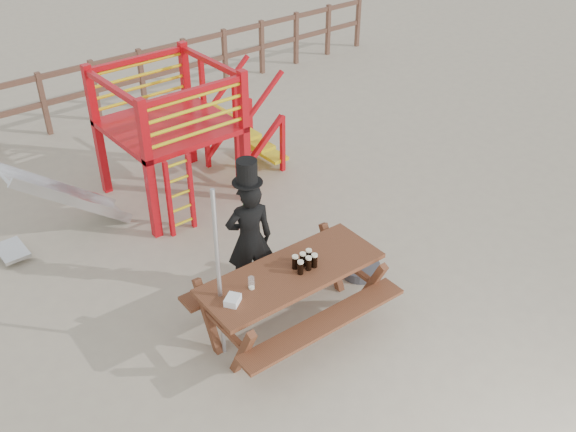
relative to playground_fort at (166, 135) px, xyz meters
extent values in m
plane|color=tan|center=(-0.12, -3.58, -1.07)|extent=(60.00, 60.00, 0.00)
cube|color=brown|center=(-0.12, 3.42, 0.03)|extent=(15.00, 0.06, 0.10)
cube|color=brown|center=(-0.12, 3.42, -0.47)|extent=(15.00, 0.06, 0.10)
cube|color=brown|center=(-0.62, 3.42, -0.47)|extent=(0.09, 0.09, 1.20)
cube|color=brown|center=(0.38, 3.42, -0.47)|extent=(0.09, 0.09, 1.20)
cube|color=brown|center=(1.38, 3.42, -0.47)|extent=(0.09, 0.09, 1.20)
cube|color=brown|center=(2.38, 3.42, -0.47)|extent=(0.09, 0.09, 1.20)
cube|color=brown|center=(3.38, 3.42, -0.47)|extent=(0.09, 0.09, 1.20)
cube|color=brown|center=(4.38, 3.42, -0.47)|extent=(0.09, 0.09, 1.20)
cube|color=brown|center=(5.38, 3.42, -0.47)|extent=(0.09, 0.09, 1.20)
cube|color=brown|center=(6.38, 3.42, -0.47)|extent=(0.09, 0.09, 1.20)
cube|color=brown|center=(7.38, 3.42, -0.47)|extent=(0.09, 0.09, 1.20)
cube|color=red|center=(-0.72, -0.78, -0.02)|extent=(0.12, 0.12, 2.10)
cube|color=red|center=(0.88, -0.78, -0.02)|extent=(0.12, 0.12, 2.10)
cube|color=red|center=(-0.72, 0.82, -0.02)|extent=(0.12, 0.12, 2.10)
cube|color=red|center=(0.88, 0.82, -0.02)|extent=(0.12, 0.12, 2.10)
cube|color=red|center=(0.08, 0.02, 0.13)|extent=(1.72, 1.72, 0.08)
cube|color=red|center=(0.08, -0.78, 0.93)|extent=(1.60, 0.08, 0.08)
cube|color=red|center=(0.08, 0.82, 0.93)|extent=(1.60, 0.08, 0.08)
cube|color=red|center=(-0.72, 0.02, 0.93)|extent=(0.08, 1.60, 0.08)
cube|color=red|center=(0.88, 0.02, 0.93)|extent=(0.08, 1.60, 0.08)
cylinder|color=yellow|center=(0.08, -0.78, 0.31)|extent=(1.50, 0.05, 0.05)
cylinder|color=yellow|center=(0.08, 0.82, 0.31)|extent=(1.50, 0.05, 0.05)
cylinder|color=yellow|center=(0.08, -0.78, 0.49)|extent=(1.50, 0.05, 0.05)
cylinder|color=yellow|center=(0.08, 0.82, 0.49)|extent=(1.50, 0.05, 0.05)
cylinder|color=yellow|center=(0.08, -0.78, 0.67)|extent=(1.50, 0.05, 0.05)
cylinder|color=yellow|center=(0.08, 0.82, 0.67)|extent=(1.50, 0.05, 0.05)
cylinder|color=yellow|center=(0.08, -0.78, 0.85)|extent=(1.50, 0.05, 0.05)
cylinder|color=yellow|center=(0.08, 0.82, 0.85)|extent=(1.50, 0.05, 0.05)
cube|color=red|center=(-0.55, -0.93, -0.47)|extent=(0.06, 0.06, 1.20)
cube|color=red|center=(-0.19, -0.93, -0.47)|extent=(0.06, 0.06, 1.20)
cylinder|color=yellow|center=(-0.37, -0.93, -0.92)|extent=(0.36, 0.04, 0.04)
cylinder|color=yellow|center=(-0.37, -0.93, -0.68)|extent=(0.36, 0.04, 0.04)
cylinder|color=yellow|center=(-0.37, -0.93, -0.44)|extent=(0.36, 0.04, 0.04)
cylinder|color=yellow|center=(-0.37, -0.93, -0.20)|extent=(0.36, 0.04, 0.04)
cylinder|color=yellow|center=(-0.37, -0.93, 0.04)|extent=(0.36, 0.04, 0.04)
cube|color=yellow|center=(1.03, 0.02, 0.01)|extent=(0.30, 0.90, 0.06)
cube|color=yellow|center=(1.31, 0.02, -0.29)|extent=(0.30, 0.90, 0.06)
cube|color=yellow|center=(1.59, 0.02, -0.59)|extent=(0.30, 0.90, 0.06)
cube|color=yellow|center=(1.87, 0.02, -0.89)|extent=(0.30, 0.90, 0.06)
cube|color=red|center=(1.43, -0.43, -0.47)|extent=(0.95, 0.08, 0.86)
cube|color=red|center=(1.43, 0.47, -0.47)|extent=(0.95, 0.08, 0.86)
cube|color=silver|center=(-1.62, 0.02, -0.45)|extent=(1.53, 0.55, 1.21)
cube|color=silver|center=(-1.62, -0.25, -0.41)|extent=(1.58, 0.04, 1.28)
cube|color=silver|center=(-1.62, 0.29, -0.41)|extent=(1.58, 0.04, 1.28)
cube|color=silver|center=(-2.52, 0.02, -0.97)|extent=(0.35, 0.55, 0.05)
cube|color=brown|center=(-0.44, -3.47, -0.26)|extent=(2.18, 0.89, 0.05)
cube|color=brown|center=(-0.46, -4.06, -0.59)|extent=(2.16, 0.38, 0.04)
cube|color=brown|center=(-0.42, -2.88, -0.59)|extent=(2.16, 0.38, 0.04)
cube|color=brown|center=(-1.35, -3.44, -0.68)|extent=(0.13, 1.29, 0.77)
cube|color=brown|center=(0.48, -3.51, -0.68)|extent=(0.13, 1.29, 0.77)
imported|color=black|center=(-0.41, -2.63, -0.27)|extent=(0.68, 0.57, 1.60)
cube|color=#0EA032|center=(-0.36, -2.52, -0.08)|extent=(0.07, 0.04, 0.37)
cylinder|color=black|center=(-0.41, -2.63, 0.53)|extent=(0.36, 0.36, 0.01)
cylinder|color=black|center=(-0.41, -2.63, 0.67)|extent=(0.24, 0.24, 0.28)
cube|color=white|center=(-0.36, -2.52, 0.77)|extent=(0.12, 0.05, 0.03)
cylinder|color=#B2B2B7|center=(-1.29, -3.31, 0.01)|extent=(0.05, 0.05, 2.16)
cylinder|color=#3A3A3F|center=(0.93, -3.25, -1.01)|extent=(0.54, 0.54, 0.12)
cylinder|color=#3A3A3F|center=(0.93, -3.25, -0.90)|extent=(0.06, 0.06, 0.10)
cube|color=white|center=(-1.26, -3.50, -0.20)|extent=(0.23, 0.22, 0.08)
cylinder|color=black|center=(-0.39, -3.57, -0.16)|extent=(0.07, 0.07, 0.15)
cylinder|color=#FDF3CF|center=(-0.39, -3.57, -0.08)|extent=(0.07, 0.07, 0.02)
cylinder|color=black|center=(-0.27, -3.57, -0.16)|extent=(0.07, 0.07, 0.15)
cylinder|color=#FDF3CF|center=(-0.27, -3.57, -0.08)|extent=(0.07, 0.07, 0.02)
cylinder|color=black|center=(-0.18, -3.57, -0.16)|extent=(0.07, 0.07, 0.15)
cylinder|color=#FDF3CF|center=(-0.18, -3.57, -0.08)|extent=(0.07, 0.07, 0.02)
cylinder|color=black|center=(-0.37, -3.45, -0.16)|extent=(0.07, 0.07, 0.15)
cylinder|color=#FDF3CF|center=(-0.37, -3.45, -0.08)|extent=(0.07, 0.07, 0.02)
cylinder|color=black|center=(-0.27, -3.47, -0.16)|extent=(0.07, 0.07, 0.15)
cylinder|color=#FDF3CF|center=(-0.27, -3.47, -0.08)|extent=(0.07, 0.07, 0.02)
cylinder|color=black|center=(-0.18, -3.46, -0.16)|extent=(0.07, 0.07, 0.15)
cylinder|color=#FDF3CF|center=(-0.18, -3.46, -0.08)|extent=(0.07, 0.07, 0.02)
cylinder|color=silver|center=(-0.96, -3.43, -0.16)|extent=(0.07, 0.07, 0.15)
cylinder|color=#FDF3CF|center=(-0.96, -3.43, -0.23)|extent=(0.06, 0.06, 0.02)
camera|label=1|loc=(-4.06, -7.85, 4.23)|focal=40.00mm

